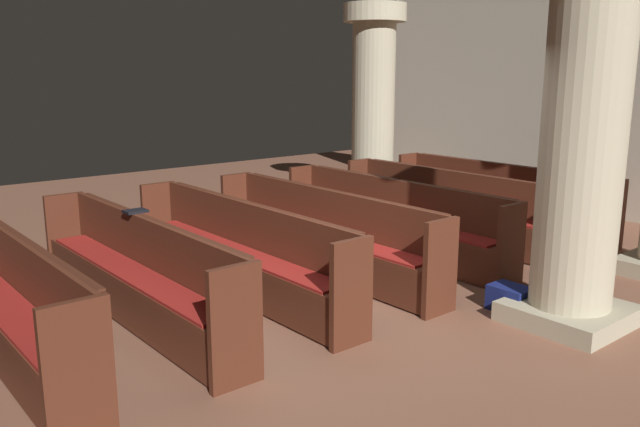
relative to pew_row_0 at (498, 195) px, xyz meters
The scene contains 13 objects.
ground_plane 4.26m from the pew_row_0, 76.15° to the right, with size 19.20×19.20×0.00m, color brown.
pew_row_0 is the anchor object (origin of this frame).
pew_row_1 1.13m from the pew_row_0, 90.00° to the right, with size 3.60×0.46×0.93m.
pew_row_2 2.27m from the pew_row_0, 90.00° to the right, with size 3.60×0.46×0.93m.
pew_row_3 3.40m from the pew_row_0, 90.00° to the right, with size 3.60×0.46×0.93m.
pew_row_4 4.53m from the pew_row_0, 90.00° to the right, with size 3.60×0.46×0.93m.
pew_row_5 5.67m from the pew_row_0, 90.00° to the right, with size 3.60×0.47×0.93m.
pew_row_6 6.80m from the pew_row_0, 90.00° to the right, with size 3.60×0.46×0.93m.
pillar_far_side 2.90m from the pew_row_0, behind, with size 1.07×1.07×3.39m.
pillar_aisle_rear 3.96m from the pew_row_0, 44.91° to the right, with size 1.05×1.05×3.39m.
lectern 1.41m from the pew_row_0, 54.04° to the left, with size 0.48×0.45×1.08m.
hymn_book 5.51m from the pew_row_0, 93.54° to the right, with size 0.17×0.21×0.03m, color black.
kneeler_box_navy 3.55m from the pew_row_0, 52.70° to the right, with size 0.38×0.28×0.25m, color navy.
Camera 1 is at (4.52, -3.91, 2.28)m, focal length 36.32 mm.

